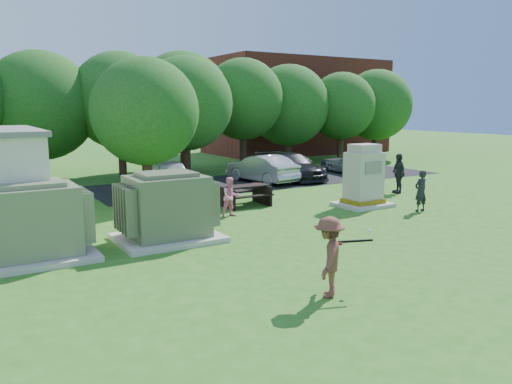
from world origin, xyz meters
TOP-DOWN VIEW (x-y plane):
  - ground at (0.00, 0.00)m, footprint 120.00×120.00m
  - brick_building at (18.00, 27.00)m, footprint 15.00×8.00m
  - parking_strip at (7.00, 13.50)m, footprint 20.00×6.00m
  - transformer_left at (-6.50, 4.50)m, footprint 3.00×2.40m
  - transformer_right at (-2.80, 4.50)m, footprint 3.00×2.40m
  - generator_cabinet at (5.88, 5.38)m, footprint 2.06×1.69m
  - picnic_table at (1.83, 7.95)m, footprint 1.94×1.46m
  - batter at (-1.54, -1.52)m, footprint 1.24×1.24m
  - person_by_generator at (7.07, 3.50)m, footprint 0.58×0.38m
  - person_at_picnic at (0.37, 6.40)m, footprint 0.72×0.57m
  - person_walking_right at (9.47, 6.88)m, footprint 0.82×1.17m
  - car_white at (0.75, 13.13)m, footprint 2.70×4.49m
  - car_silver_a at (5.79, 13.02)m, footprint 2.18×4.64m
  - car_dark at (7.78, 13.15)m, footprint 2.06×5.01m
  - car_silver_b at (12.37, 13.62)m, footprint 2.34×4.35m
  - batting_equipment at (-0.90, -1.55)m, footprint 1.25×0.39m
  - tree_row at (1.75, 18.50)m, footprint 41.30×13.30m

SIDE VIEW (x-z plane):
  - ground at x=0.00m, z-range 0.00..0.00m
  - parking_strip at x=7.00m, z-range 0.00..0.01m
  - picnic_table at x=1.83m, z-range 0.10..0.93m
  - car_silver_b at x=12.37m, z-range 0.00..1.16m
  - car_white at x=0.75m, z-range 0.00..1.43m
  - car_dark at x=7.78m, z-range 0.00..1.45m
  - person_at_picnic at x=0.37m, z-range 0.00..1.46m
  - car_silver_a at x=5.79m, z-range 0.00..1.47m
  - person_by_generator at x=7.07m, z-range 0.00..1.59m
  - batter at x=-1.54m, z-range 0.00..1.72m
  - person_walking_right at x=9.47m, z-range 0.00..1.85m
  - transformer_left at x=-6.50m, z-range -0.07..2.00m
  - transformer_right at x=-2.80m, z-range -0.07..2.00m
  - generator_cabinet at x=5.88m, z-range -0.16..2.35m
  - batting_equipment at x=-0.90m, z-range 1.06..1.24m
  - brick_building at x=18.00m, z-range 0.00..8.00m
  - tree_row at x=1.75m, z-range 0.50..7.80m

